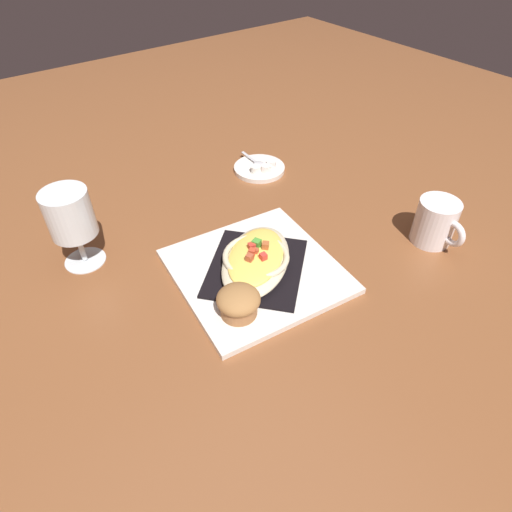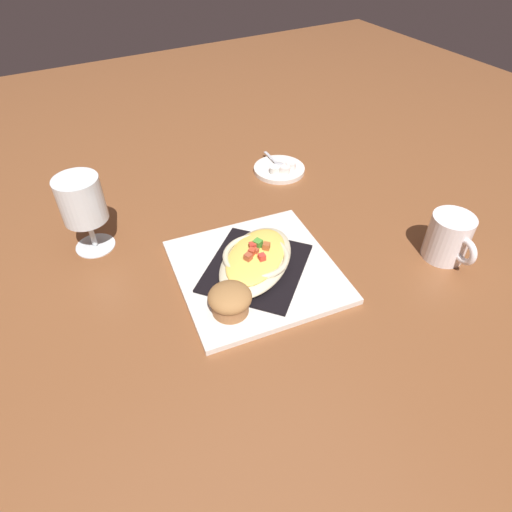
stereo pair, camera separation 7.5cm
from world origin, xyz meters
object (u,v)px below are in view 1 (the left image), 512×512
(creamer_cup_1, at_px, (266,168))
(creamer_cup_2, at_px, (271,164))
(square_plate, at_px, (256,271))
(creamer_cup_0, at_px, (256,169))
(creamer_saucer, at_px, (259,168))
(muffin, at_px, (238,302))
(spoon, at_px, (258,164))
(stemmed_glass, at_px, (71,218))
(coffee_mug, at_px, (435,224))
(gratin_dish, at_px, (256,259))

(creamer_cup_1, distance_m, creamer_cup_2, 0.02)
(square_plate, height_order, creamer_cup_0, creamer_cup_0)
(square_plate, distance_m, creamer_cup_0, 0.33)
(square_plate, height_order, creamer_saucer, same)
(creamer_saucer, relative_size, creamer_cup_2, 5.07)
(square_plate, height_order, creamer_cup_1, creamer_cup_1)
(creamer_saucer, bearing_deg, creamer_cup_2, 138.45)
(muffin, bearing_deg, creamer_cup_2, -134.85)
(spoon, bearing_deg, stemmed_glass, 8.44)
(creamer_cup_1, bearing_deg, coffee_mug, 105.67)
(creamer_cup_1, bearing_deg, creamer_saucer, -93.11)
(spoon, relative_size, creamer_cup_0, 3.90)
(coffee_mug, bearing_deg, stemmed_glass, -31.85)
(coffee_mug, distance_m, stemmed_glass, 0.66)
(creamer_cup_0, bearing_deg, creamer_saucer, -144.68)
(coffee_mug, distance_m, creamer_saucer, 0.43)
(creamer_saucer, distance_m, creamer_cup_1, 0.03)
(creamer_cup_1, bearing_deg, creamer_cup_0, -28.90)
(stemmed_glass, relative_size, spoon, 1.60)
(gratin_dish, relative_size, muffin, 3.13)
(gratin_dish, distance_m, creamer_cup_1, 0.34)
(square_plate, height_order, stemmed_glass, stemmed_glass)
(muffin, distance_m, creamer_saucer, 0.46)
(coffee_mug, distance_m, creamer_cup_1, 0.40)
(stemmed_glass, bearing_deg, coffee_mug, 148.15)
(muffin, distance_m, creamer_cup_1, 0.44)
(stemmed_glass, relative_size, creamer_cup_2, 6.23)
(creamer_cup_2, bearing_deg, spoon, -48.37)
(creamer_cup_0, bearing_deg, stemmed_glass, 6.21)
(stemmed_glass, bearing_deg, creamer_saucer, -172.12)
(muffin, height_order, creamer_saucer, muffin)
(coffee_mug, relative_size, spoon, 1.15)
(coffee_mug, distance_m, spoon, 0.43)
(creamer_saucer, bearing_deg, creamer_cup_0, 35.32)
(stemmed_glass, xyz_separation_m, creamer_cup_1, (-0.45, -0.04, -0.08))
(muffin, xyz_separation_m, creamer_cup_1, (-0.30, -0.32, -0.02))
(square_plate, distance_m, muffin, 0.11)
(creamer_cup_2, bearing_deg, gratin_dish, 47.28)
(creamer_cup_0, bearing_deg, square_plate, 53.01)
(creamer_saucer, xyz_separation_m, creamer_cup_2, (-0.02, 0.02, 0.01))
(gratin_dish, height_order, creamer_saucer, gratin_dish)
(creamer_cup_1, bearing_deg, muffin, 46.34)
(muffin, distance_m, stemmed_glass, 0.33)
(gratin_dish, bearing_deg, creamer_cup_0, -126.98)
(spoon, bearing_deg, coffee_mug, 104.29)
(square_plate, distance_m, coffee_mug, 0.35)
(muffin, bearing_deg, coffee_mug, 171.05)
(coffee_mug, bearing_deg, creamer_cup_2, -77.71)
(creamer_saucer, height_order, creamer_cup_1, creamer_cup_1)
(creamer_cup_0, bearing_deg, creamer_cup_2, 176.89)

